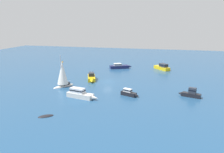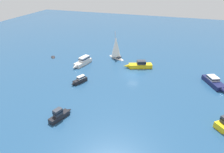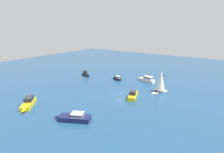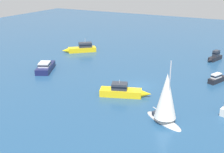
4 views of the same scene
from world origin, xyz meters
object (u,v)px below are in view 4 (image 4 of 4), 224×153
Objects in this scene: cabin_cruiser at (215,57)px; powerboat_3 at (82,48)px; motor_cruiser at (46,66)px; yacht at (166,100)px; powerboat_1 at (217,78)px; powerboat at (123,91)px.

powerboat_3 is (7.63, -29.04, 0.09)m from cabin_cruiser.
powerboat_3 reaches higher than motor_cruiser.
powerboat_1 is at bearing 108.59° from yacht.
yacht is at bearing -50.64° from powerboat.
powerboat_3 is at bearing -57.65° from cabin_cruiser.
cabin_cruiser is at bearing 152.92° from powerboat_3.
yacht reaches higher than powerboat.
powerboat is 1.73× the size of powerboat_1.
powerboat_3 is at bearing 116.71° from powerboat.
powerboat_1 is at bearing -100.26° from motor_cruiser.
powerboat is 0.99× the size of motor_cruiser.
powerboat is 17.51m from powerboat_1.
powerboat is 1.12× the size of powerboat_3.
powerboat_1 is 0.65× the size of powerboat_3.
powerboat_3 reaches higher than powerboat_1.
powerboat_3 is (-18.62, -20.04, 0.09)m from powerboat.
powerboat is at bearing -129.14° from motor_cruiser.
powerboat_3 reaches higher than powerboat.
cabin_cruiser is at bearing -77.92° from motor_cruiser.
yacht reaches higher than powerboat_3.
powerboat is 0.92× the size of yacht.
powerboat is 27.75m from cabin_cruiser.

